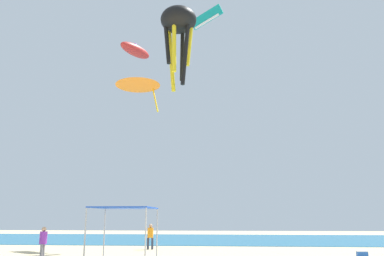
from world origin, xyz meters
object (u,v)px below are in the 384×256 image
object	(u,v)px
canopy_tent	(124,210)
cooler_box	(362,254)
person_near_tent	(43,240)
kite_inflatable_red	(135,50)
person_leftmost	(150,234)
kite_octopus_black	(178,24)
kite_parafoil_teal	(207,17)
kite_delta_orange	(138,82)

from	to	relation	value
canopy_tent	cooler_box	size ratio (longest dim) A/B	5.12
person_near_tent	kite_inflatable_red	world-z (taller)	kite_inflatable_red
person_leftmost	kite_octopus_black	bearing A→B (deg)	-150.68
kite_inflatable_red	kite_octopus_black	bearing A→B (deg)	57.15
cooler_box	kite_inflatable_red	distance (m)	33.53
cooler_box	kite_parafoil_teal	distance (m)	26.47
canopy_tent	person_leftmost	distance (m)	9.16
kite_inflatable_red	canopy_tent	bearing A→B (deg)	43.16
canopy_tent	person_near_tent	world-z (taller)	canopy_tent
kite_octopus_black	person_leftmost	bearing A→B (deg)	13.24
kite_inflatable_red	kite_octopus_black	world-z (taller)	kite_inflatable_red
kite_octopus_black	kite_parafoil_teal	world-z (taller)	kite_parafoil_teal
person_near_tent	kite_inflatable_red	xyz separation A→B (m)	(-0.60, 21.26, 20.31)
canopy_tent	kite_inflatable_red	world-z (taller)	kite_inflatable_red
canopy_tent	kite_delta_orange	xyz separation A→B (m)	(-0.89, 5.78, 8.71)
kite_octopus_black	kite_delta_orange	bearing A→B (deg)	46.46
kite_parafoil_teal	kite_delta_orange	size ratio (longest dim) A/B	0.79
person_leftmost	kite_inflatable_red	size ratio (longest dim) A/B	0.36
person_near_tent	kite_octopus_black	distance (m)	19.49
canopy_tent	person_leftmost	size ratio (longest dim) A/B	1.69
kite_parafoil_teal	cooler_box	bearing A→B (deg)	147.63
person_leftmost	kite_parafoil_teal	xyz separation A→B (m)	(3.69, 7.73, 20.63)
cooler_box	kite_delta_orange	size ratio (longest dim) A/B	0.13
canopy_tent	person_leftmost	world-z (taller)	canopy_tent
person_leftmost	kite_inflatable_red	xyz separation A→B (m)	(-5.07, 14.13, 20.28)
kite_delta_orange	person_near_tent	bearing A→B (deg)	7.72
person_leftmost	kite_delta_orange	xyz separation A→B (m)	(-0.44, -3.25, 10.20)
cooler_box	kite_inflatable_red	bearing A→B (deg)	133.57
canopy_tent	person_leftmost	xyz separation A→B (m)	(-0.45, 9.03, -1.49)
canopy_tent	kite_parafoil_teal	size ratio (longest dim) A/B	0.87
person_leftmost	kite_parafoil_teal	bearing A→B (deg)	-115.69
kite_delta_orange	person_leftmost	bearing A→B (deg)	-134.03
canopy_tent	kite_octopus_black	world-z (taller)	kite_octopus_black
cooler_box	kite_parafoil_teal	bearing A→B (deg)	126.39
kite_inflatable_red	kite_delta_orange	distance (m)	20.61
person_near_tent	kite_delta_orange	size ratio (longest dim) A/B	0.39
person_near_tent	kite_inflatable_red	bearing A→B (deg)	175.52
canopy_tent	person_near_tent	xyz separation A→B (m)	(-4.92, 1.89, -1.53)
canopy_tent	cooler_box	world-z (taller)	canopy_tent
cooler_box	kite_delta_orange	world-z (taller)	kite_delta_orange
kite_delta_orange	canopy_tent	bearing A→B (deg)	62.55
canopy_tent	kite_delta_orange	size ratio (longest dim) A/B	0.69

